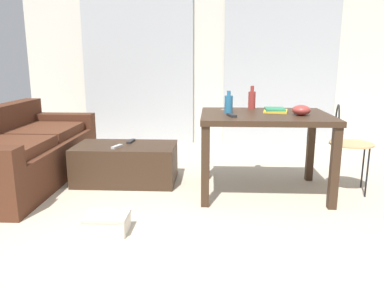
# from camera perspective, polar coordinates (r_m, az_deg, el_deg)

# --- Properties ---
(ground_plane) EXTENTS (8.58, 8.58, 0.00)m
(ground_plane) POSITION_cam_1_polar(r_m,az_deg,el_deg) (3.76, 2.10, -6.75)
(ground_plane) COLOR beige
(wall_back) EXTENTS (5.47, 0.10, 2.69)m
(wall_back) POSITION_cam_1_polar(r_m,az_deg,el_deg) (5.73, 2.56, 13.62)
(wall_back) COLOR silver
(wall_back) RESTS_ON ground
(curtains) EXTENTS (3.73, 0.03, 2.47)m
(curtains) POSITION_cam_1_polar(r_m,az_deg,el_deg) (5.65, 2.54, 12.50)
(curtains) COLOR #B2B7BC
(curtains) RESTS_ON ground
(couch) EXTENTS (0.90, 2.08, 0.76)m
(couch) POSITION_cam_1_polar(r_m,az_deg,el_deg) (4.30, -24.67, -1.29)
(couch) COLOR #4C2819
(couch) RESTS_ON ground
(coffee_table) EXTENTS (1.03, 0.58, 0.39)m
(coffee_table) POSITION_cam_1_polar(r_m,az_deg,el_deg) (3.97, -10.00, -2.92)
(coffee_table) COLOR #382619
(coffee_table) RESTS_ON ground
(craft_table) EXTENTS (1.18, 0.89, 0.76)m
(craft_table) POSITION_cam_1_polar(r_m,az_deg,el_deg) (3.57, 10.98, 2.88)
(craft_table) COLOR #382619
(craft_table) RESTS_ON ground
(wire_chair) EXTENTS (0.41, 0.43, 0.84)m
(wire_chair) POSITION_cam_1_polar(r_m,az_deg,el_deg) (3.86, 22.10, 0.97)
(wire_chair) COLOR tan
(wire_chair) RESTS_ON ground
(bottle_near) EXTENTS (0.07, 0.07, 0.23)m
(bottle_near) POSITION_cam_1_polar(r_m,az_deg,el_deg) (3.90, 9.07, 6.73)
(bottle_near) COLOR #99332D
(bottle_near) RESTS_ON craft_table
(bottle_far) EXTENTS (0.08, 0.08, 0.21)m
(bottle_far) POSITION_cam_1_polar(r_m,az_deg,el_deg) (3.51, 5.57, 6.07)
(bottle_far) COLOR teal
(bottle_far) RESTS_ON craft_table
(bowl) EXTENTS (0.16, 0.16, 0.09)m
(bowl) POSITION_cam_1_polar(r_m,az_deg,el_deg) (3.52, 16.24, 4.96)
(bowl) COLOR #9E3833
(bowl) RESTS_ON craft_table
(book_stack) EXTENTS (0.26, 0.27, 0.04)m
(book_stack) POSITION_cam_1_polar(r_m,az_deg,el_deg) (3.68, 12.51, 5.03)
(book_stack) COLOR gold
(book_stack) RESTS_ON craft_table
(tv_remote_on_table) EXTENTS (0.09, 0.16, 0.02)m
(tv_remote_on_table) POSITION_cam_1_polar(r_m,az_deg,el_deg) (3.32, 6.05, 4.35)
(tv_remote_on_table) COLOR #232326
(tv_remote_on_table) RESTS_ON craft_table
(scissors) EXTENTS (0.11, 0.05, 0.00)m
(scissors) POSITION_cam_1_polar(r_m,az_deg,el_deg) (3.77, 5.47, 5.22)
(scissors) COLOR #9EA0A5
(scissors) RESTS_ON craft_table
(tv_remote_primary) EXTENTS (0.06, 0.18, 0.02)m
(tv_remote_primary) POSITION_cam_1_polar(r_m,az_deg,el_deg) (4.03, -9.25, 0.40)
(tv_remote_primary) COLOR #232326
(tv_remote_primary) RESTS_ON coffee_table
(tv_remote_secondary) EXTENTS (0.09, 0.16, 0.02)m
(tv_remote_secondary) POSITION_cam_1_polar(r_m,az_deg,el_deg) (3.82, -11.30, -0.38)
(tv_remote_secondary) COLOR #B7B7B2
(tv_remote_secondary) RESTS_ON coffee_table
(shoebox) EXTENTS (0.32, 0.23, 0.14)m
(shoebox) POSITION_cam_1_polar(r_m,az_deg,el_deg) (2.90, -12.77, -11.62)
(shoebox) COLOR beige
(shoebox) RESTS_ON ground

